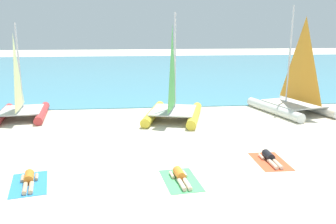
# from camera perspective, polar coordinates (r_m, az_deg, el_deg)

# --- Properties ---
(ground_plane) EXTENTS (120.00, 120.00, 0.00)m
(ground_plane) POSITION_cam_1_polar(r_m,az_deg,el_deg) (20.95, -1.40, 0.01)
(ground_plane) COLOR beige
(ocean_water) EXTENTS (120.00, 40.00, 0.05)m
(ocean_water) POSITION_cam_1_polar(r_m,az_deg,el_deg) (41.71, -3.68, 6.83)
(ocean_water) COLOR #4C9EB7
(ocean_water) RESTS_ON ground
(sailboat_yellow) EXTENTS (3.79, 4.91, 5.68)m
(sailboat_yellow) POSITION_cam_1_polar(r_m,az_deg,el_deg) (19.09, 0.87, 1.27)
(sailboat_yellow) COLOR yellow
(sailboat_yellow) RESTS_ON ground
(sailboat_red) EXTENTS (3.00, 4.24, 5.15)m
(sailboat_red) POSITION_cam_1_polar(r_m,az_deg,el_deg) (20.93, -22.60, 1.10)
(sailboat_red) COLOR #CC3838
(sailboat_red) RESTS_ON ground
(sailboat_white) EXTENTS (4.09, 5.29, 6.10)m
(sailboat_white) POSITION_cam_1_polar(r_m,az_deg,el_deg) (21.88, 19.56, 2.24)
(sailboat_white) COLOR white
(sailboat_white) RESTS_ON ground
(towel_left) EXTENTS (1.47, 2.09, 0.01)m
(towel_left) POSITION_cam_1_polar(r_m,az_deg,el_deg) (12.40, -21.50, -10.74)
(towel_left) COLOR #338CD8
(towel_left) RESTS_ON ground
(sunbather_left) EXTENTS (0.72, 1.56, 0.30)m
(sunbather_left) POSITION_cam_1_polar(r_m,az_deg,el_deg) (12.42, -21.53, -10.09)
(sunbather_left) COLOR orange
(sunbather_left) RESTS_ON towel_left
(towel_middle) EXTENTS (1.31, 2.02, 0.01)m
(towel_middle) POSITION_cam_1_polar(r_m,az_deg,el_deg) (11.82, 2.07, -10.97)
(towel_middle) COLOR #4CB266
(towel_middle) RESTS_ON ground
(sunbather_middle) EXTENTS (0.59, 1.57, 0.30)m
(sunbather_middle) POSITION_cam_1_polar(r_m,az_deg,el_deg) (11.82, 1.99, -10.29)
(sunbather_middle) COLOR orange
(sunbather_middle) RESTS_ON towel_middle
(towel_right) EXTENTS (1.11, 1.90, 0.01)m
(towel_right) POSITION_cam_1_polar(r_m,az_deg,el_deg) (13.90, 16.16, -7.66)
(towel_right) COLOR #EA5933
(towel_right) RESTS_ON ground
(sunbather_right) EXTENTS (0.54, 1.56, 0.30)m
(sunbather_right) POSITION_cam_1_polar(r_m,az_deg,el_deg) (13.92, 16.09, -7.08)
(sunbather_right) COLOR black
(sunbather_right) RESTS_ON towel_right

